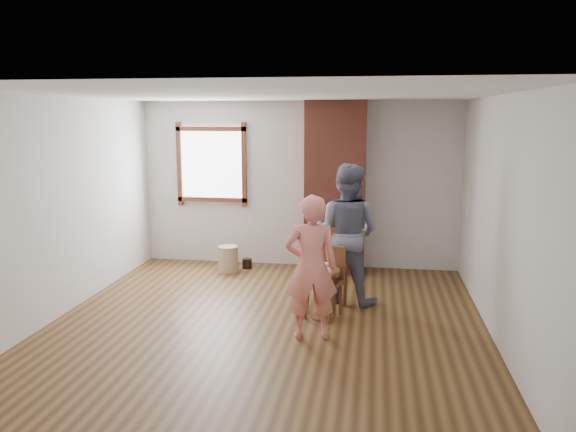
% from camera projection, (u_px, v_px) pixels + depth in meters
% --- Properties ---
extents(ground, '(5.50, 5.50, 0.00)m').
position_uv_depth(ground, '(265.00, 327.00, 6.40)').
color(ground, brown).
rests_on(ground, ground).
extents(room_shell, '(5.04, 5.52, 2.62)m').
position_uv_depth(room_shell, '(269.00, 164.00, 6.68)').
color(room_shell, silver).
rests_on(room_shell, ground).
extents(brick_chimney, '(0.90, 0.50, 2.60)m').
position_uv_depth(brick_chimney, '(335.00, 187.00, 8.51)').
color(brick_chimney, '#A04939').
rests_on(brick_chimney, ground).
extents(stoneware_crock, '(0.34, 0.34, 0.40)m').
position_uv_depth(stoneware_crock, '(228.00, 259.00, 8.64)').
color(stoneware_crock, tan).
rests_on(stoneware_crock, ground).
extents(dark_pot, '(0.18, 0.18, 0.15)m').
position_uv_depth(dark_pot, '(247.00, 263.00, 8.84)').
color(dark_pot, black).
rests_on(dark_pot, ground).
extents(dining_chair_left, '(0.59, 0.59, 1.00)m').
position_uv_depth(dining_chair_left, '(328.00, 263.00, 6.99)').
color(dining_chair_left, brown).
rests_on(dining_chair_left, ground).
extents(dining_chair_right, '(0.50, 0.50, 0.84)m').
position_uv_depth(dining_chair_right, '(326.00, 277.00, 6.70)').
color(dining_chair_right, brown).
rests_on(dining_chair_right, ground).
extents(side_table, '(0.40, 0.40, 0.60)m').
position_uv_depth(side_table, '(323.00, 286.00, 6.61)').
color(side_table, brown).
rests_on(side_table, ground).
extents(cake_plate, '(0.18, 0.18, 0.01)m').
position_uv_depth(cake_plate, '(323.00, 269.00, 6.58)').
color(cake_plate, white).
rests_on(cake_plate, side_table).
extents(cake_slice, '(0.08, 0.07, 0.06)m').
position_uv_depth(cake_slice, '(324.00, 266.00, 6.57)').
color(cake_slice, white).
rests_on(cake_slice, cake_plate).
extents(man, '(1.04, 0.92, 1.79)m').
position_uv_depth(man, '(347.00, 233.00, 7.18)').
color(man, '#141C38').
rests_on(man, ground).
extents(person_pink, '(0.64, 0.49, 1.57)m').
position_uv_depth(person_pink, '(311.00, 267.00, 5.98)').
color(person_pink, '#F7887B').
rests_on(person_pink, ground).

